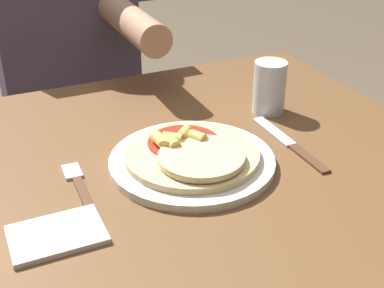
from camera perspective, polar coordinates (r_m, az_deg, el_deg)
dining_table at (r=0.93m, az=0.46°, el=-10.13°), size 0.93×0.93×0.75m
plate at (r=0.89m, az=0.00°, el=-1.87°), size 0.28×0.28×0.01m
pizza at (r=0.87m, az=0.02°, el=-1.00°), size 0.22×0.22×0.04m
fork at (r=0.85m, az=-11.86°, el=-4.56°), size 0.03×0.18×0.00m
knife at (r=0.96m, az=10.44°, el=0.01°), size 0.02×0.22×0.00m
drinking_glass at (r=1.06m, az=8.26°, el=6.01°), size 0.06×0.06×0.10m
napkin at (r=0.75m, az=-14.23°, el=-9.35°), size 0.13×0.09×0.01m
person_diner at (r=1.48m, az=-12.94°, el=7.56°), size 0.34×0.52×1.20m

